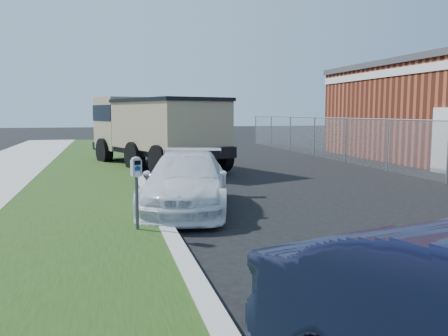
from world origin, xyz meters
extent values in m
plane|color=black|center=(0.00, 0.00, 0.00)|extent=(120.00, 120.00, 0.00)
cube|color=gray|center=(-2.60, 2.00, 0.07)|extent=(0.25, 50.00, 0.15)
cube|color=#17370F|center=(-4.20, 2.00, 0.07)|extent=(3.00, 50.00, 0.13)
plane|color=slate|center=(6.00, 7.00, 0.90)|extent=(0.00, 30.00, 30.00)
cylinder|color=gray|center=(6.00, 7.00, 1.80)|extent=(0.04, 30.00, 0.04)
cylinder|color=gray|center=(6.00, 4.00, 0.90)|extent=(0.06, 0.06, 1.80)
cylinder|color=gray|center=(6.00, 7.00, 0.90)|extent=(0.06, 0.06, 1.80)
cylinder|color=gray|center=(6.00, 10.00, 0.90)|extent=(0.06, 0.06, 1.80)
cylinder|color=gray|center=(6.00, 13.00, 0.90)|extent=(0.06, 0.06, 1.80)
cylinder|color=gray|center=(6.00, 16.00, 0.90)|extent=(0.06, 0.06, 1.80)
cylinder|color=gray|center=(6.00, 19.00, 0.90)|extent=(0.06, 0.06, 1.80)
cylinder|color=gray|center=(6.00, 22.00, 0.90)|extent=(0.06, 0.06, 1.80)
cube|color=silver|center=(7.48, 8.00, 3.60)|extent=(0.06, 14.00, 0.30)
cube|color=silver|center=(7.45, 6.00, 1.10)|extent=(0.08, 1.10, 2.20)
cylinder|color=#3F4247|center=(-3.08, 0.16, 0.56)|extent=(0.07, 0.07, 0.88)
cube|color=gray|center=(-3.08, 0.16, 1.15)|extent=(0.19, 0.16, 0.26)
ellipsoid|color=gray|center=(-3.08, 0.16, 1.28)|extent=(0.20, 0.16, 0.10)
cube|color=black|center=(-3.06, 0.11, 1.24)|extent=(0.10, 0.05, 0.07)
cube|color=#0D2996|center=(-3.06, 0.11, 1.14)|extent=(0.09, 0.04, 0.06)
cylinder|color=silver|center=(-3.06, 0.11, 1.04)|extent=(0.09, 0.04, 0.10)
cube|color=#3F4247|center=(-3.06, 0.11, 1.17)|extent=(0.03, 0.02, 0.04)
imported|color=white|center=(-1.93, 2.19, 0.60)|extent=(2.65, 4.44, 1.20)
cube|color=black|center=(-1.67, 9.86, 0.75)|extent=(4.51, 6.99, 0.36)
cube|color=#8B7B5A|center=(-2.53, 12.08, 1.60)|extent=(2.94, 2.61, 2.07)
cube|color=black|center=(-2.53, 12.08, 2.01)|extent=(2.97, 2.64, 0.62)
cube|color=#8B7B5A|center=(-1.37, 9.09, 1.60)|extent=(3.88, 4.94, 1.65)
cube|color=black|center=(-1.37, 9.09, 2.46)|extent=(4.02, 5.08, 0.12)
cube|color=black|center=(-2.89, 12.99, 0.67)|extent=(2.37, 1.04, 0.31)
cylinder|color=black|center=(-3.60, 11.55, 0.52)|extent=(0.68, 1.08, 1.03)
cylinder|color=black|center=(-1.39, 12.41, 0.52)|extent=(0.68, 1.08, 1.03)
cylinder|color=black|center=(-2.59, 8.95, 0.52)|extent=(0.68, 1.08, 1.03)
cylinder|color=black|center=(-0.38, 9.81, 0.52)|extent=(0.68, 1.08, 1.03)
cylinder|color=black|center=(-1.92, 7.22, 0.52)|extent=(0.68, 1.08, 1.03)
cylinder|color=black|center=(0.30, 8.08, 0.52)|extent=(0.68, 1.08, 1.03)
camera|label=1|loc=(-3.56, -7.58, 2.04)|focal=38.00mm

